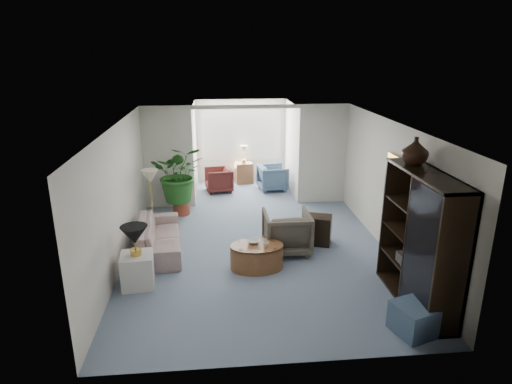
{
  "coord_description": "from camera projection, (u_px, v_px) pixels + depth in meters",
  "views": [
    {
      "loc": [
        -0.78,
        -7.53,
        3.75
      ],
      "look_at": [
        0.0,
        0.6,
        1.1
      ],
      "focal_mm": 30.95,
      "sensor_mm": 36.0,
      "label": 1
    }
  ],
  "objects": [
    {
      "name": "wingback_chair",
      "position": [
        287.0,
        232.0,
        8.47
      ],
      "size": [
        0.88,
        0.9,
        0.81
      ],
      "primitive_type": "imported",
      "rotation": [
        0.0,
        0.0,
        3.15
      ],
      "color": "#5A5447",
      "rests_on": "ground"
    },
    {
      "name": "coffee_cup",
      "position": [
        266.0,
        245.0,
        7.7
      ],
      "size": [
        0.11,
        0.11,
        0.09
      ],
      "primitive_type": "imported",
      "rotation": [
        0.0,
        0.0,
        0.09
      ],
      "color": "beige",
      "rests_on": "coffee_table"
    },
    {
      "name": "plant_pot",
      "position": [
        181.0,
        208.0,
        10.49
      ],
      "size": [
        0.4,
        0.4,
        0.32
      ],
      "primitive_type": "cylinder",
      "color": "brown",
      "rests_on": "ground"
    },
    {
      "name": "shelf_clutter",
      "position": [
        421.0,
        261.0,
        6.45
      ],
      "size": [
        0.3,
        0.98,
        0.61
      ],
      "color": "#2E2B29",
      "rests_on": "entertainment_cabinet"
    },
    {
      "name": "house_plant",
      "position": [
        180.0,
        174.0,
        10.23
      ],
      "size": [
        1.22,
        1.06,
        1.36
      ],
      "primitive_type": "imported",
      "color": "#245D20",
      "rests_on": "plant_pot"
    },
    {
      "name": "window_blinds",
      "position": [
        241.0,
        134.0,
        12.8
      ],
      "size": [
        2.2,
        0.02,
        1.5
      ],
      "primitive_type": "cube",
      "color": "white"
    },
    {
      "name": "entertainment_cabinet",
      "position": [
        421.0,
        240.0,
        6.55
      ],
      "size": [
        0.5,
        1.87,
        2.08
      ],
      "primitive_type": "cube",
      "color": "black",
      "rests_on": "ground"
    },
    {
      "name": "back_pier_left",
      "position": [
        168.0,
        158.0,
        10.64
      ],
      "size": [
        1.2,
        0.12,
        2.5
      ],
      "primitive_type": "cube",
      "color": "silver",
      "rests_on": "ground"
    },
    {
      "name": "end_table",
      "position": [
        138.0,
        270.0,
        7.25
      ],
      "size": [
        0.56,
        0.56,
        0.56
      ],
      "primitive_type": "cube",
      "rotation": [
        0.0,
        0.0,
        0.1
      ],
      "color": "silver",
      "rests_on": "ground"
    },
    {
      "name": "sunroom_chair_blue",
      "position": [
        273.0,
        178.0,
        12.26
      ],
      "size": [
        0.85,
        0.84,
        0.69
      ],
      "primitive_type": "imported",
      "rotation": [
        0.0,
        0.0,
        1.71
      ],
      "color": "slate",
      "rests_on": "ground"
    },
    {
      "name": "table_lamp",
      "position": [
        134.0,
        235.0,
        7.06
      ],
      "size": [
        0.44,
        0.44,
        0.3
      ],
      "primitive_type": "cone",
      "color": "black",
      "rests_on": "end_table"
    },
    {
      "name": "sofa",
      "position": [
        159.0,
        236.0,
        8.55
      ],
      "size": [
        0.98,
        2.07,
        0.59
      ],
      "primitive_type": "imported",
      "rotation": [
        0.0,
        0.0,
        1.67
      ],
      "color": "#B6AB9A",
      "rests_on": "ground"
    },
    {
      "name": "sunroom_chair_maroon",
      "position": [
        219.0,
        180.0,
        12.13
      ],
      "size": [
        0.81,
        0.79,
        0.65
      ],
      "primitive_type": "imported",
      "rotation": [
        0.0,
        0.0,
        -1.43
      ],
      "color": "#531E1C",
      "rests_on": "ground"
    },
    {
      "name": "window_pane",
      "position": [
        241.0,
        134.0,
        12.83
      ],
      "size": [
        2.2,
        0.02,
        1.5
      ],
      "primitive_type": "cube",
      "color": "white"
    },
    {
      "name": "coffee_bowl",
      "position": [
        253.0,
        241.0,
        7.87
      ],
      "size": [
        0.25,
        0.25,
        0.06
      ],
      "primitive_type": "imported",
      "rotation": [
        0.0,
        0.0,
        0.09
      ],
      "color": "silver",
      "rests_on": "coffee_table"
    },
    {
      "name": "sunroom_table",
      "position": [
        244.0,
        173.0,
        12.91
      ],
      "size": [
        0.54,
        0.44,
        0.6
      ],
      "primitive_type": "cube",
      "rotation": [
        0.0,
        0.0,
        0.14
      ],
      "color": "brown",
      "rests_on": "ground"
    },
    {
      "name": "floor_lamp",
      "position": [
        150.0,
        176.0,
        9.09
      ],
      "size": [
        0.36,
        0.36,
        0.28
      ],
      "primitive_type": "cone",
      "color": "beige",
      "rests_on": "ground"
    },
    {
      "name": "coffee_table",
      "position": [
        257.0,
        257.0,
        7.86
      ],
      "size": [
        1.03,
        1.03,
        0.45
      ],
      "primitive_type": "cylinder",
      "rotation": [
        0.0,
        0.0,
        0.09
      ],
      "color": "brown",
      "rests_on": "ground"
    },
    {
      "name": "side_table_dark",
      "position": [
        319.0,
        230.0,
        8.85
      ],
      "size": [
        0.59,
        0.53,
        0.59
      ],
      "primitive_type": "cube",
      "rotation": [
        0.0,
        0.0,
        -0.34
      ],
      "color": "black",
      "rests_on": "ground"
    },
    {
      "name": "floor",
      "position": [
        259.0,
        257.0,
        8.35
      ],
      "size": [
        6.0,
        6.0,
        0.0
      ],
      "primitive_type": "plane",
      "color": "gray",
      "rests_on": "ground"
    },
    {
      "name": "ottoman",
      "position": [
        415.0,
        319.0,
        6.07
      ],
      "size": [
        0.67,
        0.67,
        0.43
      ],
      "primitive_type": "cube",
      "rotation": [
        0.0,
        0.0,
        0.31
      ],
      "color": "slate",
      "rests_on": "ground"
    },
    {
      "name": "back_header",
      "position": [
        246.0,
        107.0,
        10.44
      ],
      "size": [
        2.6,
        0.12,
        0.1
      ],
      "primitive_type": "cube",
      "color": "silver",
      "rests_on": "back_pier_left"
    },
    {
      "name": "cabinet_urn",
      "position": [
        415.0,
        151.0,
        6.64
      ],
      "size": [
        0.4,
        0.4,
        0.42
      ],
      "primitive_type": "imported",
      "color": "black",
      "rests_on": "entertainment_cabinet"
    },
    {
      "name": "framed_picture",
      "position": [
        395.0,
        168.0,
        7.96
      ],
      "size": [
        0.04,
        0.5,
        0.4
      ],
      "primitive_type": "cube",
      "color": "beige"
    },
    {
      "name": "back_pier_right",
      "position": [
        323.0,
        155.0,
        10.98
      ],
      "size": [
        1.2,
        0.12,
        2.5
      ],
      "primitive_type": "cube",
      "color": "silver",
      "rests_on": "ground"
    },
    {
      "name": "sunroom_floor",
      "position": [
        244.0,
        191.0,
        12.24
      ],
      "size": [
        2.6,
        2.6,
        0.0
      ],
      "primitive_type": "plane",
      "color": "gray",
      "rests_on": "ground"
    }
  ]
}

